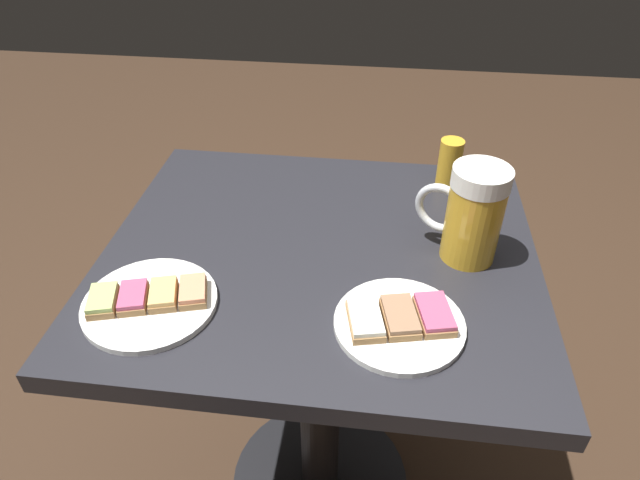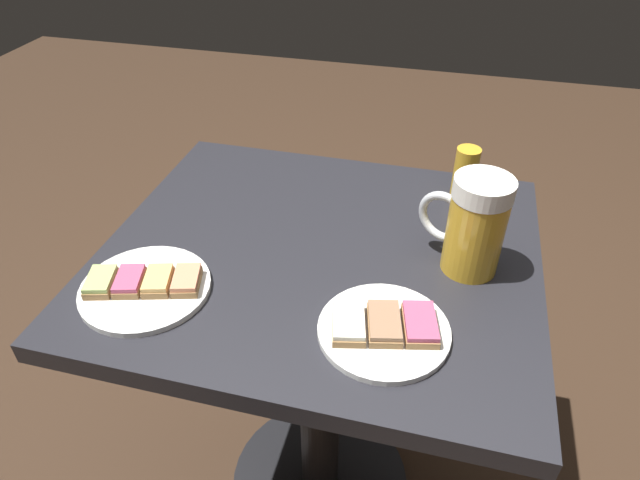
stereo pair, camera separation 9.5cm
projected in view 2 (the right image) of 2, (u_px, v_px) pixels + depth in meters
ground_plane at (320, 480)px, 1.42m from camera, size 6.00×6.00×0.00m
cafe_table at (320, 322)px, 1.07m from camera, size 0.65×0.75×0.75m
plate_near at (384, 328)px, 0.80m from camera, size 0.19×0.19×0.03m
plate_far at (145, 286)px, 0.87m from camera, size 0.21×0.21×0.03m
beer_mug at (474, 225)px, 0.88m from camera, size 0.10×0.14×0.17m
beer_glass_small at (465, 172)px, 1.08m from camera, size 0.05×0.05×0.10m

